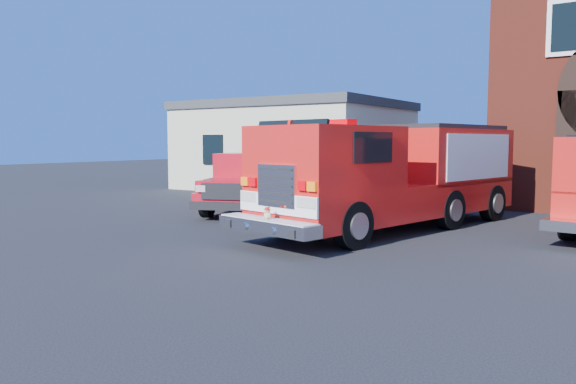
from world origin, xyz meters
The scene contains 4 objects.
ground centered at (0.00, 0.00, 0.00)m, with size 100.00×100.00×0.00m, color black.
side_building centered at (-9.00, 13.00, 2.20)m, with size 10.20×8.20×4.35m.
fire_engine centered at (0.64, 3.15, 1.49)m, with size 4.55×9.67×2.87m.
pickup_truck centered at (-5.09, 4.25, 0.94)m, with size 4.26×6.43×1.98m.
Camera 1 is at (6.58, -11.10, 2.37)m, focal length 35.00 mm.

